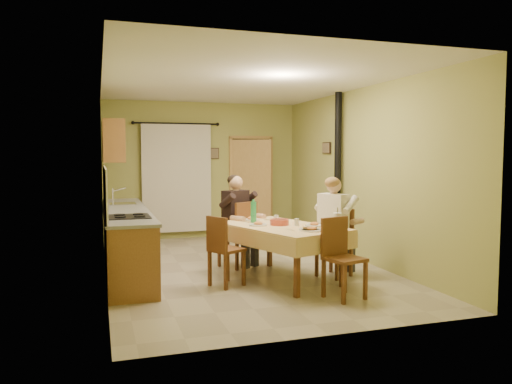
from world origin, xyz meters
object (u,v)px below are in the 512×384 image
object	(u,v)px
dining_table	(282,253)
man_far	(237,210)
chair_near	(344,274)
man_right	(334,215)
chair_right	(335,256)
stove_flue	(337,195)
chair_far	(238,248)
chair_left	(226,264)

from	to	relation	value
dining_table	man_far	xyz separation A→B (m)	(-0.36, 0.99, 0.50)
chair_near	man_right	world-z (taller)	man_right
man_right	chair_near	bearing A→B (deg)	131.11
man_far	dining_table	bearing A→B (deg)	-99.30
dining_table	chair_right	distance (m)	0.80
dining_table	stove_flue	size ratio (longest dim) A/B	0.73
man_far	stove_flue	distance (m)	2.02
chair_far	man_right	xyz separation A→B (m)	(1.14, -1.01, 0.59)
chair_far	chair_near	size ratio (longest dim) A/B	1.05
dining_table	man_right	xyz separation A→B (m)	(0.78, -0.03, 0.50)
man_far	stove_flue	xyz separation A→B (m)	(1.95, 0.48, 0.15)
stove_flue	chair_far	bearing A→B (deg)	-165.68
dining_table	chair_far	size ratio (longest dim) A/B	2.02
chair_far	chair_right	world-z (taller)	chair_far
chair_left	stove_flue	world-z (taller)	stove_flue
chair_near	dining_table	bearing A→B (deg)	-84.60
chair_far	man_right	world-z (taller)	man_right
man_far	man_right	xyz separation A→B (m)	(1.14, -1.02, 0.00)
chair_right	stove_flue	distance (m)	1.85
chair_right	chair_left	distance (m)	1.60
chair_near	chair_right	world-z (taller)	chair_near
chair_near	chair_right	xyz separation A→B (m)	(0.39, 1.02, -0.00)
chair_far	man_right	distance (m)	1.63
chair_left	man_far	xyz separation A→B (m)	(0.45, 1.06, 0.59)
man_far	man_right	world-z (taller)	same
chair_right	man_right	bearing A→B (deg)	90.00
dining_table	chair_near	size ratio (longest dim) A/B	2.12
chair_far	chair_near	xyz separation A→B (m)	(0.76, -2.03, -0.00)
man_right	stove_flue	bearing A→B (deg)	-56.58
chair_left	chair_right	bearing A→B (deg)	63.67
dining_table	chair_right	bearing A→B (deg)	-21.51
chair_left	stove_flue	xyz separation A→B (m)	(2.40, 1.54, 0.74)
chair_far	stove_flue	xyz separation A→B (m)	(1.94, 0.50, 0.73)
dining_table	chair_near	xyz separation A→B (m)	(0.40, -1.04, -0.09)
chair_near	man_right	size ratio (longest dim) A/B	0.70
chair_near	man_far	bearing A→B (deg)	-85.16
man_far	chair_left	bearing A→B (deg)	-142.11
chair_right	man_right	size ratio (longest dim) A/B	0.69
chair_left	stove_flue	bearing A→B (deg)	94.93
chair_far	stove_flue	size ratio (longest dim) A/B	0.36
dining_table	chair_left	size ratio (longest dim) A/B	2.20
man_far	chair_right	bearing A→B (deg)	-70.67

